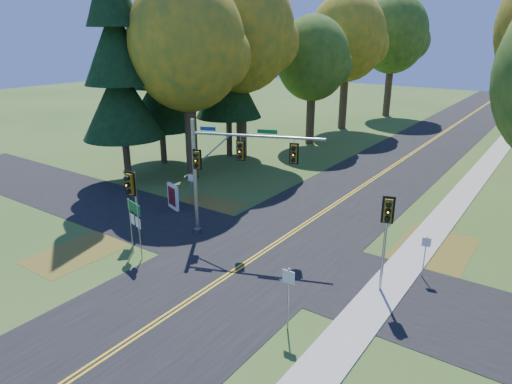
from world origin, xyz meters
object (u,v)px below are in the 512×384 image
Objects in this scene: traffic_mast at (226,164)px; info_kiosk at (173,197)px; east_signal_pole at (387,221)px; route_sign_cluster at (135,218)px.

info_kiosk is at bearing 144.89° from traffic_mast.
traffic_mast is 1.50× the size of east_signal_pole.
east_signal_pole reaches higher than info_kiosk.
traffic_mast is 2.26× the size of route_sign_cluster.
east_signal_pole is 1.51× the size of route_sign_cluster.
traffic_mast is 4.00× the size of info_kiosk.
info_kiosk is (-13.86, 1.92, -2.44)m from east_signal_pole.
traffic_mast is at bearing 78.58° from route_sign_cluster.
route_sign_cluster reaches higher than info_kiosk.
route_sign_cluster is at bearing 178.91° from east_signal_pole.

